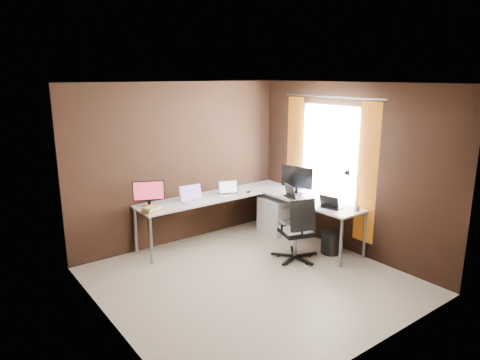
{
  "coord_description": "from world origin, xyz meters",
  "views": [
    {
      "loc": [
        -3.16,
        -3.96,
        2.59
      ],
      "look_at": [
        0.53,
        0.95,
        1.08
      ],
      "focal_mm": 32.0,
      "sensor_mm": 36.0,
      "label": 1
    }
  ],
  "objects_px": {
    "laptop_white": "(193,198)",
    "monitor_left": "(149,192)",
    "desk_lamp": "(352,185)",
    "office_chair": "(296,242)",
    "book_stack": "(151,209)",
    "laptop_black_big": "(293,195)",
    "drawer_pedestal": "(276,215)",
    "laptop_black_small": "(331,205)",
    "laptop_silver": "(229,192)",
    "wastebasket": "(331,242)",
    "monitor_right": "(297,178)"
  },
  "relations": [
    {
      "from": "laptop_silver",
      "to": "laptop_black_big",
      "type": "distance_m",
      "value": 1.02
    },
    {
      "from": "office_chair",
      "to": "monitor_left",
      "type": "bearing_deg",
      "value": 155.36
    },
    {
      "from": "laptop_white",
      "to": "office_chair",
      "type": "bearing_deg",
      "value": -51.95
    },
    {
      "from": "monitor_left",
      "to": "laptop_white",
      "type": "relative_size",
      "value": 1.15
    },
    {
      "from": "laptop_black_small",
      "to": "book_stack",
      "type": "height_order",
      "value": "laptop_black_small"
    },
    {
      "from": "drawer_pedestal",
      "to": "monitor_left",
      "type": "bearing_deg",
      "value": 168.72
    },
    {
      "from": "laptop_black_big",
      "to": "office_chair",
      "type": "relative_size",
      "value": 0.42
    },
    {
      "from": "laptop_white",
      "to": "wastebasket",
      "type": "height_order",
      "value": "laptop_white"
    },
    {
      "from": "book_stack",
      "to": "laptop_black_big",
      "type": "bearing_deg",
      "value": -18.26
    },
    {
      "from": "desk_lamp",
      "to": "office_chair",
      "type": "distance_m",
      "value": 1.11
    },
    {
      "from": "laptop_white",
      "to": "wastebasket",
      "type": "distance_m",
      "value": 2.18
    },
    {
      "from": "laptop_black_big",
      "to": "book_stack",
      "type": "xyz_separation_m",
      "value": [
        -2.07,
        0.68,
        -0.01
      ]
    },
    {
      "from": "laptop_silver",
      "to": "wastebasket",
      "type": "xyz_separation_m",
      "value": [
        0.85,
        -1.41,
        -0.61
      ]
    },
    {
      "from": "drawer_pedestal",
      "to": "laptop_white",
      "type": "xyz_separation_m",
      "value": [
        -1.43,
        0.29,
        0.48
      ]
    },
    {
      "from": "drawer_pedestal",
      "to": "office_chair",
      "type": "xyz_separation_m",
      "value": [
        -0.51,
        -1.02,
        -0.02
      ]
    },
    {
      "from": "monitor_left",
      "to": "monitor_right",
      "type": "relative_size",
      "value": 0.79
    },
    {
      "from": "drawer_pedestal",
      "to": "monitor_right",
      "type": "distance_m",
      "value": 0.79
    },
    {
      "from": "office_chair",
      "to": "wastebasket",
      "type": "distance_m",
      "value": 0.6
    },
    {
      "from": "monitor_right",
      "to": "laptop_black_small",
      "type": "bearing_deg",
      "value": 153.99
    },
    {
      "from": "laptop_silver",
      "to": "wastebasket",
      "type": "relative_size",
      "value": 1.14
    },
    {
      "from": "laptop_black_small",
      "to": "office_chair",
      "type": "bearing_deg",
      "value": 57.87
    },
    {
      "from": "monitor_right",
      "to": "office_chair",
      "type": "relative_size",
      "value": 0.57
    },
    {
      "from": "office_chair",
      "to": "book_stack",
      "type": "bearing_deg",
      "value": 161.38
    },
    {
      "from": "laptop_black_small",
      "to": "desk_lamp",
      "type": "relative_size",
      "value": 0.56
    },
    {
      "from": "book_stack",
      "to": "wastebasket",
      "type": "xyz_separation_m",
      "value": [
        2.23,
        -1.35,
        -0.6
      ]
    },
    {
      "from": "monitor_left",
      "to": "laptop_black_small",
      "type": "xyz_separation_m",
      "value": [
        2.07,
        -1.61,
        -0.18
      ]
    },
    {
      "from": "laptop_black_small",
      "to": "wastebasket",
      "type": "bearing_deg",
      "value": -82.27
    },
    {
      "from": "laptop_white",
      "to": "laptop_black_big",
      "type": "height_order",
      "value": "laptop_white"
    },
    {
      "from": "drawer_pedestal",
      "to": "laptop_black_big",
      "type": "xyz_separation_m",
      "value": [
        -0.09,
        -0.49,
        0.48
      ]
    },
    {
      "from": "laptop_black_small",
      "to": "office_chair",
      "type": "relative_size",
      "value": 0.35
    },
    {
      "from": "desk_lamp",
      "to": "office_chair",
      "type": "height_order",
      "value": "desk_lamp"
    },
    {
      "from": "monitor_right",
      "to": "laptop_silver",
      "type": "bearing_deg",
      "value": 38.63
    },
    {
      "from": "laptop_silver",
      "to": "laptop_black_big",
      "type": "relative_size",
      "value": 0.95
    },
    {
      "from": "laptop_silver",
      "to": "office_chair",
      "type": "height_order",
      "value": "laptop_silver"
    },
    {
      "from": "wastebasket",
      "to": "laptop_black_small",
      "type": "bearing_deg",
      "value": -159.41
    },
    {
      "from": "laptop_silver",
      "to": "laptop_black_small",
      "type": "xyz_separation_m",
      "value": [
        0.76,
        -1.45,
        -0.0
      ]
    },
    {
      "from": "monitor_left",
      "to": "desk_lamp",
      "type": "relative_size",
      "value": 0.71
    },
    {
      "from": "laptop_black_small",
      "to": "desk_lamp",
      "type": "bearing_deg",
      "value": -164.34
    },
    {
      "from": "drawer_pedestal",
      "to": "desk_lamp",
      "type": "height_order",
      "value": "desk_lamp"
    },
    {
      "from": "drawer_pedestal",
      "to": "laptop_black_small",
      "type": "height_order",
      "value": "laptop_black_small"
    },
    {
      "from": "drawer_pedestal",
      "to": "laptop_black_big",
      "type": "height_order",
      "value": "laptop_black_big"
    },
    {
      "from": "monitor_left",
      "to": "laptop_silver",
      "type": "xyz_separation_m",
      "value": [
        1.3,
        -0.16,
        -0.17
      ]
    },
    {
      "from": "book_stack",
      "to": "wastebasket",
      "type": "distance_m",
      "value": 2.68
    },
    {
      "from": "laptop_silver",
      "to": "office_chair",
      "type": "relative_size",
      "value": 0.4
    },
    {
      "from": "laptop_black_small",
      "to": "office_chair",
      "type": "height_order",
      "value": "office_chair"
    },
    {
      "from": "drawer_pedestal",
      "to": "monitor_left",
      "type": "relative_size",
      "value": 1.42
    },
    {
      "from": "monitor_left",
      "to": "office_chair",
      "type": "height_order",
      "value": "monitor_left"
    },
    {
      "from": "monitor_right",
      "to": "laptop_black_big",
      "type": "height_order",
      "value": "monitor_right"
    },
    {
      "from": "drawer_pedestal",
      "to": "laptop_black_small",
      "type": "bearing_deg",
      "value": -90.92
    },
    {
      "from": "laptop_white",
      "to": "monitor_left",
      "type": "bearing_deg",
      "value": 171.78
    }
  ]
}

